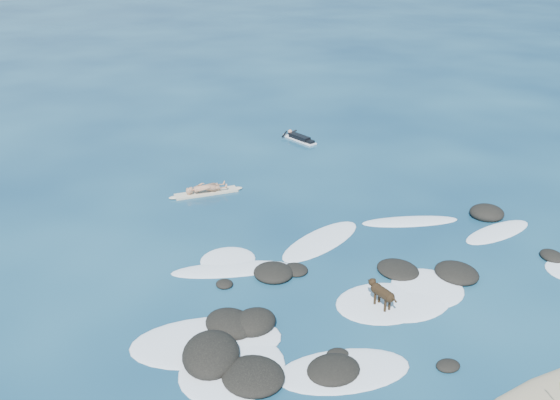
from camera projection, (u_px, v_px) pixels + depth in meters
ground at (374, 266)px, 19.30m from camera, size 160.00×160.00×0.00m
reef_rocks at (333, 306)px, 17.06m from camera, size 13.71×6.98×0.62m
breaking_foam at (338, 296)px, 17.71m from camera, size 14.85×8.34×0.12m
standing_surfer_rig at (206, 178)px, 24.09m from camera, size 2.97×0.84×1.69m
paddling_surfer_rig at (299, 138)px, 30.22m from camera, size 1.06×2.22×0.38m
dog at (381, 292)px, 17.00m from camera, size 0.36×1.20×0.76m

